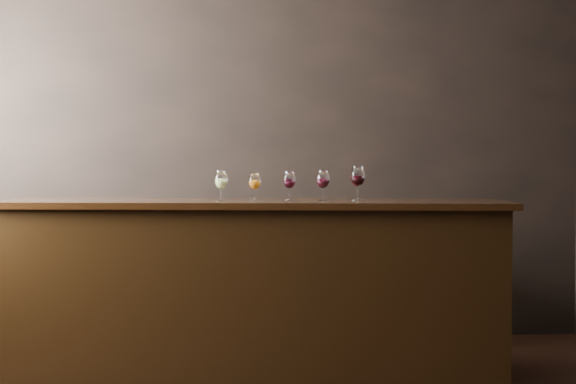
{
  "coord_description": "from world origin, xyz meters",
  "views": [
    {
      "loc": [
        -0.09,
        -3.61,
        1.29
      ],
      "look_at": [
        0.25,
        1.22,
        1.12
      ],
      "focal_mm": 50.0,
      "sensor_mm": 36.0,
      "label": 1
    }
  ],
  "objects": [
    {
      "name": "bar_counter",
      "position": [
        0.05,
        1.22,
        0.51
      ],
      "size": [
        2.99,
        0.98,
        1.03
      ],
      "primitive_type": "cube",
      "rotation": [
        0.0,
        0.0,
        -0.12
      ],
      "color": "black",
      "rests_on": "ground"
    },
    {
      "name": "glass_white",
      "position": [
        -0.15,
        1.19,
        1.19
      ],
      "size": [
        0.08,
        0.08,
        0.18
      ],
      "color": "white",
      "rests_on": "bar_top"
    },
    {
      "name": "room_shell",
      "position": [
        -0.23,
        0.11,
        1.81
      ],
      "size": [
        5.02,
        4.52,
        2.81
      ],
      "color": "black",
      "rests_on": "ground"
    },
    {
      "name": "glass_red_b",
      "position": [
        0.46,
        1.19,
        1.19
      ],
      "size": [
        0.08,
        0.08,
        0.18
      ],
      "color": "white",
      "rests_on": "bar_top"
    },
    {
      "name": "glass_amber",
      "position": [
        0.05,
        1.2,
        1.18
      ],
      "size": [
        0.07,
        0.07,
        0.17
      ],
      "color": "white",
      "rests_on": "bar_top"
    },
    {
      "name": "bar_top",
      "position": [
        0.05,
        1.22,
        1.05
      ],
      "size": [
        3.1,
        1.06,
        0.04
      ],
      "primitive_type": "cube",
      "rotation": [
        0.0,
        0.0,
        -0.12
      ],
      "color": "black",
      "rests_on": "bar_counter"
    },
    {
      "name": "glass_red_c",
      "position": [
        0.68,
        1.23,
        1.21
      ],
      "size": [
        0.09,
        0.09,
        0.21
      ],
      "color": "white",
      "rests_on": "bar_top"
    },
    {
      "name": "back_bar_shelf",
      "position": [
        -0.07,
        2.03,
        0.39
      ],
      "size": [
        2.16,
        0.4,
        0.78
      ],
      "primitive_type": "cube",
      "color": "black",
      "rests_on": "ground"
    },
    {
      "name": "glass_red_a",
      "position": [
        0.26,
        1.25,
        1.18
      ],
      "size": [
        0.07,
        0.07,
        0.18
      ],
      "color": "white",
      "rests_on": "bar_top"
    }
  ]
}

